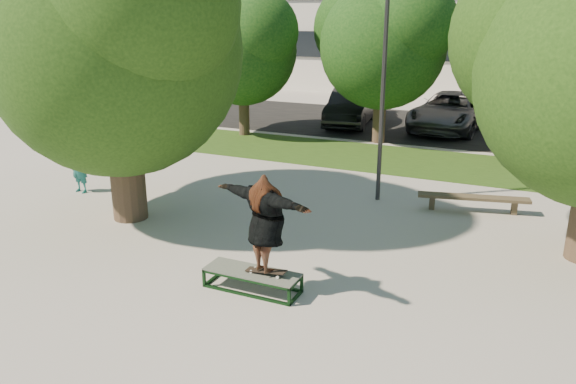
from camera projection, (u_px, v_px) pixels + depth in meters
The scene contains 16 objects.
ground at pixel (262, 263), 11.52m from camera, with size 120.00×120.00×0.00m, color gray.
grass_strip at pixel (414, 162), 19.33m from camera, with size 30.00×4.00×0.02m, color #234212.
asphalt_strip at pixel (424, 126), 25.35m from camera, with size 40.00×8.00×0.01m, color black.
tree_left at pixel (114, 35), 12.83m from camera, with size 6.96×5.95×7.12m.
bg_tree_left at pixel (242, 43), 22.58m from camera, with size 5.28×4.51×5.77m.
bg_tree_mid at pixel (382, 37), 21.17m from camera, with size 5.76×4.92×6.24m.
bg_tree_right at pixel (538, 57), 18.69m from camera, with size 5.04×4.31×5.43m.
lamppost at pixel (383, 84), 14.48m from camera, with size 0.25×0.15×6.11m.
grind_box at pixel (252, 280), 10.35m from camera, with size 1.80×0.60×0.38m.
skater_rig at pixel (266, 223), 9.88m from camera, with size 2.30×1.27×1.89m.
bystander at pixel (79, 166), 15.85m from camera, with size 0.57×0.37×1.56m, color #19615F.
bench at pixel (473, 199), 14.38m from camera, with size 2.78×0.98×0.43m.
car_silver_a at pixel (354, 102), 26.94m from camera, with size 1.92×4.77×1.63m, color silver.
car_dark at pixel (351, 107), 25.53m from camera, with size 1.71×4.90×1.61m, color black.
car_grey at pixel (451, 111), 24.43m from camera, with size 2.69×5.83×1.62m, color #55555A.
car_silver_b at pixel (528, 117), 23.89m from camera, with size 1.91×4.70×1.37m, color #ABABB0.
Camera 1 is at (4.90, -9.33, 4.89)m, focal length 35.00 mm.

